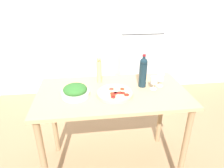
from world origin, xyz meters
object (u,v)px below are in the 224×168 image
wine_bottle (143,72)px  wine_glass_near (154,81)px  refrigerator (137,52)px  wine_glass_far (160,78)px  homemade_pizza (115,93)px  salad_bowl (75,91)px  pepper_mill (99,70)px

wine_bottle → wine_glass_near: 0.14m
wine_bottle → refrigerator: bearing=78.0°
refrigerator → wine_glass_far: bearing=-95.3°
wine_bottle → wine_glass_near: size_ratio=2.55×
refrigerator → wine_bottle: (-0.31, -1.48, 0.26)m
wine_glass_near → homemade_pizza: wine_glass_near is taller
salad_bowl → refrigerator: bearing=59.1°
wine_glass_near → salad_bowl: wine_glass_near is taller
refrigerator → homemade_pizza: 1.74m
pepper_mill → salad_bowl: pepper_mill is taller
refrigerator → homemade_pizza: refrigerator is taller
refrigerator → pepper_mill: 1.53m
homemade_pizza → refrigerator: bearing=69.5°
wine_bottle → wine_glass_near: bearing=-40.2°
refrigerator → salad_bowl: size_ratio=6.71×
homemade_pizza → wine_glass_near: bearing=10.0°
wine_glass_far → salad_bowl: size_ratio=0.51×
refrigerator → pepper_mill: bearing=-118.7°
pepper_mill → wine_bottle: bearing=-20.4°
salad_bowl → wine_glass_far: bearing=7.0°
refrigerator → pepper_mill: refrigerator is taller
refrigerator → wine_bottle: size_ratio=5.14×
wine_glass_near → wine_glass_far: (0.08, 0.06, 0.00)m
salad_bowl → wine_glass_near: bearing=3.4°
salad_bowl → homemade_pizza: salad_bowl is taller
wine_glass_near → pepper_mill: pepper_mill is taller
wine_bottle → salad_bowl: 0.66m
salad_bowl → homemade_pizza: bearing=-3.9°
wine_bottle → pepper_mill: bearing=159.6°
wine_bottle → homemade_pizza: (-0.29, -0.14, -0.14)m
wine_bottle → wine_glass_far: size_ratio=2.55×
wine_glass_far → homemade_pizza: wine_glass_far is taller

